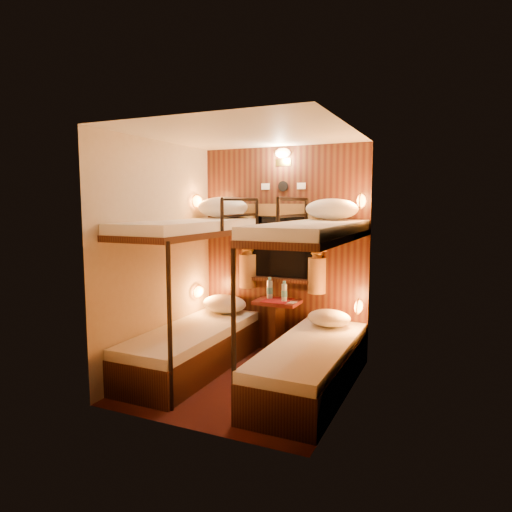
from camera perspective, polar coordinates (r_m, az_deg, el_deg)
The scene contains 22 objects.
floor at distance 4.69m, azimuth -1.36°, elevation -15.38°, with size 2.10×2.10×0.00m, color #34120E.
ceiling at distance 4.40m, azimuth -1.45°, elevation 15.02°, with size 2.10×2.10×0.00m, color silver.
wall_back at distance 5.34m, azimuth 3.48°, elevation 0.62°, with size 2.40×2.40×0.00m, color #C6B293.
wall_front at distance 3.48m, azimuth -8.93°, elevation -2.70°, with size 2.40×2.40×0.00m, color #C6B293.
wall_left at distance 4.90m, azimuth -12.00°, elevation -0.06°, with size 2.40×2.40×0.00m, color #C6B293.
wall_right at distance 4.06m, azimuth 11.44°, elevation -1.42°, with size 2.40×2.40×0.00m, color #C6B293.
back_panel at distance 5.33m, azimuth 3.43°, elevation 0.61°, with size 2.00×0.03×2.40m, color black.
bunk_left at distance 4.88m, azimuth -7.96°, elevation -7.68°, with size 0.72×1.90×1.82m.
bunk_right at distance 4.35m, azimuth 6.85°, elevation -9.45°, with size 0.72×1.90×1.82m.
window at distance 5.30m, azimuth 3.31°, elevation 0.37°, with size 1.00×0.12×0.79m.
curtains at distance 5.26m, azimuth 3.18°, elevation 1.23°, with size 1.10×0.22×1.00m.
back_fixtures at distance 5.29m, azimuth 3.37°, elevation 11.91°, with size 0.54×0.09×0.48m.
reading_lamps at distance 5.02m, azimuth 2.07°, elevation 0.70°, with size 2.00×0.20×1.25m.
table at distance 5.30m, azimuth 2.65°, elevation -8.05°, with size 0.50×0.34×0.66m.
bottle_left at distance 5.33m, azimuth 1.73°, elevation -4.19°, with size 0.07×0.07×0.25m.
bottle_right at distance 5.19m, azimuth 3.56°, elevation -4.58°, with size 0.07×0.07×0.23m.
sachet_a at distance 5.12m, azimuth 4.36°, elevation -5.87°, with size 0.08×0.06×0.01m, color silver.
sachet_b at distance 5.16m, azimuth 4.69°, elevation -5.77°, with size 0.08×0.06×0.01m, color silver.
pillow_lower_left at distance 5.47m, azimuth -3.98°, elevation -5.98°, with size 0.55×0.39×0.21m, color white.
pillow_lower_right at distance 4.94m, azimuth 9.11°, elevation -7.66°, with size 0.46×0.33×0.18m, color white.
pillow_upper_left at distance 5.32m, azimuth -4.21°, elevation 6.08°, with size 0.61×0.44×0.24m, color white.
pillow_upper_right at distance 4.81m, azimuth 9.45°, elevation 5.81°, with size 0.56×0.40×0.22m, color white.
Camera 1 is at (1.89, -3.92, 1.76)m, focal length 32.00 mm.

